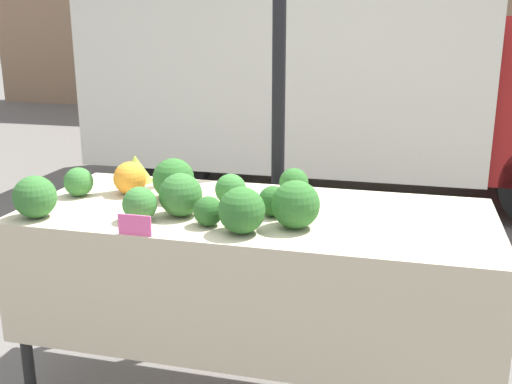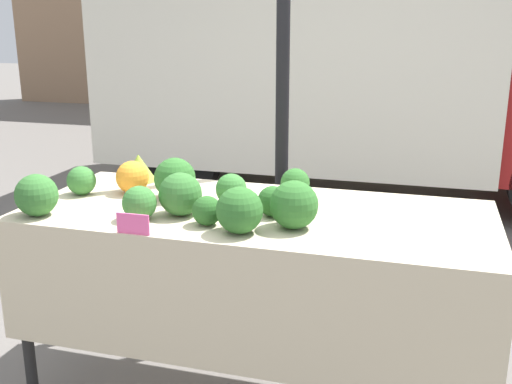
# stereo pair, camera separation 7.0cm
# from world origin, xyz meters

# --- Properties ---
(tent_pole) EXTENTS (0.07, 0.07, 2.71)m
(tent_pole) POSITION_xyz_m (-0.06, 0.70, 1.35)
(tent_pole) COLOR black
(tent_pole) RESTS_ON ground_plane
(parked_truck) EXTENTS (4.89, 2.00, 2.25)m
(parked_truck) POSITION_xyz_m (-0.14, 3.70, 1.23)
(parked_truck) COLOR silver
(parked_truck) RESTS_ON ground_plane
(market_table) EXTENTS (1.98, 0.86, 0.90)m
(market_table) POSITION_xyz_m (0.00, -0.07, 0.79)
(market_table) COLOR beige
(market_table) RESTS_ON ground_plane
(orange_cauliflower) EXTENTS (0.15, 0.15, 0.15)m
(orange_cauliflower) POSITION_xyz_m (-0.62, 0.10, 0.98)
(orange_cauliflower) COLOR orange
(orange_cauliflower) RESTS_ON market_table
(romanesco_head) EXTENTS (0.17, 0.17, 0.14)m
(romanesco_head) POSITION_xyz_m (-0.70, 0.31, 0.97)
(romanesco_head) COLOR #93B238
(romanesco_head) RESTS_ON market_table
(broccoli_head_0) EXTENTS (0.17, 0.17, 0.17)m
(broccoli_head_0) POSITION_xyz_m (-0.84, -0.32, 0.99)
(broccoli_head_0) COLOR #336B2D
(broccoli_head_0) RESTS_ON market_table
(broccoli_head_1) EXTENTS (0.19, 0.19, 0.19)m
(broccoli_head_1) POSITION_xyz_m (-0.40, 0.07, 1.00)
(broccoli_head_1) COLOR #2D6628
(broccoli_head_1) RESTS_ON market_table
(broccoli_head_2) EXTENTS (0.13, 0.13, 0.13)m
(broccoli_head_2) POSITION_xyz_m (0.09, -0.06, 0.97)
(broccoli_head_2) COLOR #285B23
(broccoli_head_2) RESTS_ON market_table
(broccoli_head_3) EXTENTS (0.14, 0.14, 0.14)m
(broccoli_head_3) POSITION_xyz_m (-0.13, 0.05, 0.97)
(broccoli_head_3) COLOR #387533
(broccoli_head_3) RESTS_ON market_table
(broccoli_head_4) EXTENTS (0.13, 0.13, 0.13)m
(broccoli_head_4) POSITION_xyz_m (0.12, 0.24, 0.97)
(broccoli_head_4) COLOR #2D6628
(broccoli_head_4) RESTS_ON market_table
(broccoli_head_5) EXTENTS (0.18, 0.18, 0.18)m
(broccoli_head_5) POSITION_xyz_m (0.02, -0.29, 0.99)
(broccoli_head_5) COLOR #2D6628
(broccoli_head_5) RESTS_ON market_table
(broccoli_head_6) EXTENTS (0.18, 0.18, 0.18)m
(broccoli_head_6) POSITION_xyz_m (-0.28, -0.15, 0.99)
(broccoli_head_6) COLOR #336B2D
(broccoli_head_6) RESTS_ON market_table
(broccoli_head_7) EXTENTS (0.19, 0.19, 0.19)m
(broccoli_head_7) POSITION_xyz_m (0.20, -0.18, 1.00)
(broccoli_head_7) COLOR #2D6628
(broccoli_head_7) RESTS_ON market_table
(broccoli_head_8) EXTENTS (0.13, 0.13, 0.13)m
(broccoli_head_8) POSITION_xyz_m (-0.84, 0.01, 0.97)
(broccoli_head_8) COLOR #387533
(broccoli_head_8) RESTS_ON market_table
(broccoli_head_9) EXTENTS (0.12, 0.12, 0.12)m
(broccoli_head_9) POSITION_xyz_m (-0.13, -0.24, 0.96)
(broccoli_head_9) COLOR #285B23
(broccoli_head_9) RESTS_ON market_table
(broccoli_head_10) EXTENTS (0.14, 0.14, 0.14)m
(broccoli_head_10) POSITION_xyz_m (-0.42, -0.25, 0.97)
(broccoli_head_10) COLOR #387533
(broccoli_head_10) RESTS_ON market_table
(price_sign) EXTENTS (0.13, 0.01, 0.08)m
(price_sign) POSITION_xyz_m (-0.36, -0.42, 0.94)
(price_sign) COLOR #F45B9E
(price_sign) RESTS_ON market_table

